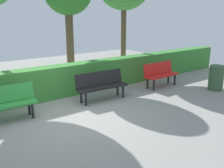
{
  "coord_description": "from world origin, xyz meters",
  "views": [
    {
      "loc": [
        2.83,
        5.49,
        2.58
      ],
      "look_at": [
        -1.48,
        -0.31,
        0.55
      ],
      "focal_mm": 40.7,
      "sensor_mm": 36.0,
      "label": 1
    }
  ],
  "objects_px": {
    "bench_black": "(101,84)",
    "trash_bin": "(216,78)",
    "bench_red": "(160,73)",
    "bench_green": "(8,102)"
  },
  "relations": [
    {
      "from": "bench_black",
      "to": "trash_bin",
      "type": "bearing_deg",
      "value": 160.69
    },
    {
      "from": "trash_bin",
      "to": "bench_black",
      "type": "bearing_deg",
      "value": -21.83
    },
    {
      "from": "bench_red",
      "to": "bench_black",
      "type": "distance_m",
      "value": 2.54
    },
    {
      "from": "bench_red",
      "to": "bench_green",
      "type": "distance_m",
      "value": 5.27
    },
    {
      "from": "bench_red",
      "to": "trash_bin",
      "type": "relative_size",
      "value": 1.71
    },
    {
      "from": "bench_black",
      "to": "bench_red",
      "type": "bearing_deg",
      "value": -178.49
    },
    {
      "from": "bench_red",
      "to": "trash_bin",
      "type": "xyz_separation_m",
      "value": [
        -1.21,
        1.46,
        -0.05
      ]
    },
    {
      "from": "bench_green",
      "to": "trash_bin",
      "type": "relative_size",
      "value": 1.6
    },
    {
      "from": "bench_red",
      "to": "bench_black",
      "type": "relative_size",
      "value": 0.89
    },
    {
      "from": "bench_red",
      "to": "trash_bin",
      "type": "bearing_deg",
      "value": 127.32
    }
  ]
}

